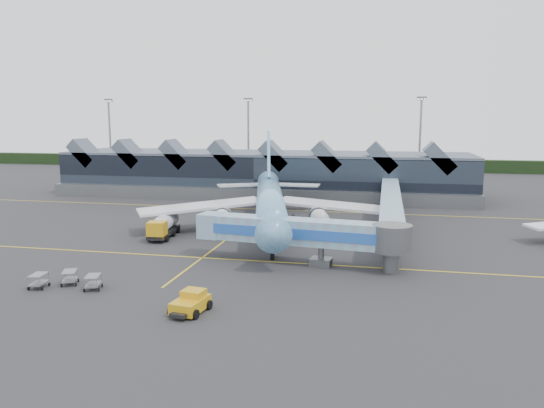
% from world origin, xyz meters
% --- Properties ---
extents(ground, '(260.00, 260.00, 0.00)m').
position_xyz_m(ground, '(0.00, 0.00, 0.00)').
color(ground, '#2C2C2E').
rests_on(ground, ground).
extents(taxi_stripes, '(120.00, 60.00, 0.01)m').
position_xyz_m(taxi_stripes, '(0.00, 10.00, 0.01)').
color(taxi_stripes, yellow).
rests_on(taxi_stripes, ground).
extents(tree_line_far, '(260.00, 4.00, 4.00)m').
position_xyz_m(tree_line_far, '(0.00, 110.00, 2.00)').
color(tree_line_far, black).
rests_on(tree_line_far, ground).
extents(terminal, '(90.00, 22.25, 12.52)m').
position_xyz_m(terminal, '(-5.07, 47.35, 4.88)').
color(terminal, black).
rests_on(terminal, ground).
extents(light_masts, '(132.40, 42.56, 22.45)m').
position_xyz_m(light_masts, '(21.00, 62.80, 12.49)').
color(light_masts, gray).
rests_on(light_masts, ground).
extents(main_airliner, '(39.85, 46.61, 15.12)m').
position_xyz_m(main_airliner, '(4.60, 10.12, 4.44)').
color(main_airliner, '#608BC2').
rests_on(main_airliner, ground).
extents(jet_bridge, '(25.50, 6.55, 5.49)m').
position_xyz_m(jet_bridge, '(13.64, -8.33, 3.73)').
color(jet_bridge, '#7DB3D0').
rests_on(jet_bridge, ground).
extents(fuel_truck, '(3.77, 9.83, 3.27)m').
position_xyz_m(fuel_truck, '(-9.33, 2.16, 1.83)').
color(fuel_truck, black).
rests_on(fuel_truck, ground).
extents(pushback_tug, '(3.17, 4.51, 1.88)m').
position_xyz_m(pushback_tug, '(5.30, -25.86, 0.85)').
color(pushback_tug, gold).
rests_on(pushback_tug, ground).
extents(baggage_carts, '(7.34, 4.02, 1.44)m').
position_xyz_m(baggage_carts, '(-9.46, -21.85, 0.81)').
color(baggage_carts, gray).
rests_on(baggage_carts, ground).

